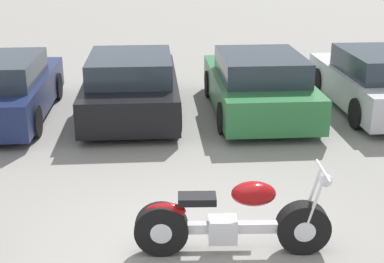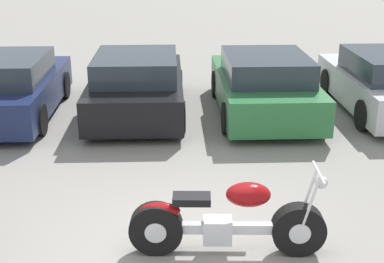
% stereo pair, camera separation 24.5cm
% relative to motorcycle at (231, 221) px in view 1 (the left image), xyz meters
% --- Properties ---
extents(ground_plane, '(60.00, 60.00, 0.00)m').
position_rel_motorcycle_xyz_m(ground_plane, '(-0.46, 0.02, -0.42)').
color(ground_plane, gray).
extents(motorcycle, '(2.32, 0.62, 1.07)m').
position_rel_motorcycle_xyz_m(motorcycle, '(0.00, 0.00, 0.00)').
color(motorcycle, black).
rests_on(motorcycle, ground_plane).
extents(parked_car_navy, '(1.96, 4.06, 1.30)m').
position_rel_motorcycle_xyz_m(parked_car_navy, '(-3.98, 5.36, 0.20)').
color(parked_car_navy, '#19234C').
rests_on(parked_car_navy, ground_plane).
extents(parked_car_black, '(1.96, 4.06, 1.30)m').
position_rel_motorcycle_xyz_m(parked_car_black, '(-1.32, 5.44, 0.20)').
color(parked_car_black, black).
rests_on(parked_car_black, ground_plane).
extents(parked_car_green, '(1.96, 4.06, 1.30)m').
position_rel_motorcycle_xyz_m(parked_car_green, '(1.34, 5.30, 0.20)').
color(parked_car_green, '#286B38').
rests_on(parked_car_green, ground_plane).
extents(parked_car_silver, '(1.96, 4.06, 1.30)m').
position_rel_motorcycle_xyz_m(parked_car_silver, '(4.00, 5.37, 0.20)').
color(parked_car_silver, '#BCBCC1').
rests_on(parked_car_silver, ground_plane).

